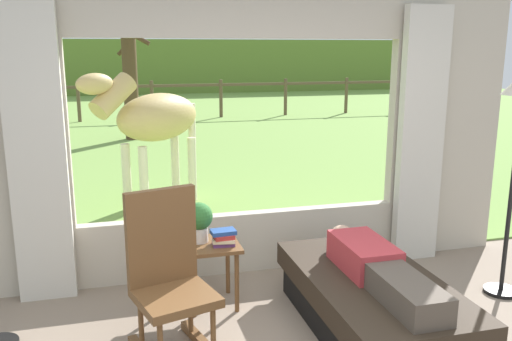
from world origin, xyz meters
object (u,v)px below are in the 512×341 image
Objects in this scene: horse at (153,119)px; pasture_tree at (129,70)px; reclining_person at (376,266)px; rocking_chair at (169,277)px; recliner_sofa at (371,303)px; potted_plant at (199,220)px; side_table at (211,254)px; book_stack at (223,237)px.

pasture_tree is at bearing -36.82° from horse.
reclining_person is 3.86m from horse.
pasture_tree reaches higher than rocking_chair.
recliner_sofa is 0.31m from reclining_person.
pasture_tree is at bearing 98.60° from reclining_person.
reclining_person is 9.23m from pasture_tree.
horse reaches higher than potted_plant.
recliner_sofa is 5.32× the size of potted_plant.
potted_plant reaches higher than side_table.
side_table is (0.39, 0.61, -0.12)m from rocking_chair.
pasture_tree reaches higher than reclining_person.
reclining_person is 2.75× the size of side_table.
book_stack is at bearing -87.39° from pasture_tree.
horse reaches higher than reclining_person.
rocking_chair is 0.33× the size of pasture_tree.
potted_plant is 2.82m from horse.
reclining_person is 4.47× the size of potted_plant.
book_stack is at bearing -35.41° from side_table.
side_table is 0.30× the size of horse.
book_stack is 2.97m from horse.
horse is (-1.25, 3.55, 0.94)m from recliner_sofa.
book_stack is at bearing -36.10° from potted_plant.
reclining_person is at bearing -81.62° from pasture_tree.
rocking_chair is 5.69× the size of book_stack.
potted_plant is at bearing 143.90° from book_stack.
horse is (-0.12, 2.78, 0.45)m from potted_plant.
pasture_tree reaches higher than horse.
horse reaches higher than rocking_chair.
reclining_person is at bearing -35.99° from potted_plant.
side_table is at bearing 41.48° from rocking_chair.
potted_plant is at bearing 144.76° from horse.
rocking_chair is at bearing 139.13° from horse.
side_table reaches higher than recliner_sofa.
book_stack reaches higher than reclining_person.
rocking_chair is at bearing -122.59° from side_table.
rocking_chair is 0.75m from potted_plant.
recliner_sofa is 1.47m from rocking_chair.
side_table is 8.40m from pasture_tree.
rocking_chair is 0.73m from book_stack.
pasture_tree reaches higher than recliner_sofa.
potted_plant reaches higher than recliner_sofa.
rocking_chair is at bearing -114.82° from potted_plant.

